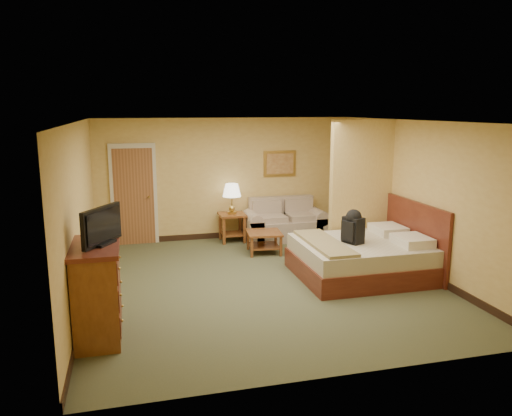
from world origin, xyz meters
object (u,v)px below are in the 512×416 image
object	(u,v)px
coffee_table	(264,238)
dresser	(97,291)
loveseat	(285,226)
bed	(367,257)

from	to	relation	value
coffee_table	dresser	xyz separation A→B (m)	(-2.95, -3.04, 0.30)
coffee_table	dresser	bearing A→B (deg)	-134.19
loveseat	bed	bearing A→B (deg)	-77.04
coffee_table	dresser	distance (m)	4.25
loveseat	dresser	xyz separation A→B (m)	(-3.67, -3.97, 0.31)
dresser	coffee_table	bearing A→B (deg)	45.81
loveseat	dresser	world-z (taller)	dresser
coffee_table	dresser	world-z (taller)	dresser
coffee_table	dresser	size ratio (longest dim) A/B	0.61
loveseat	dresser	size ratio (longest dim) A/B	1.48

